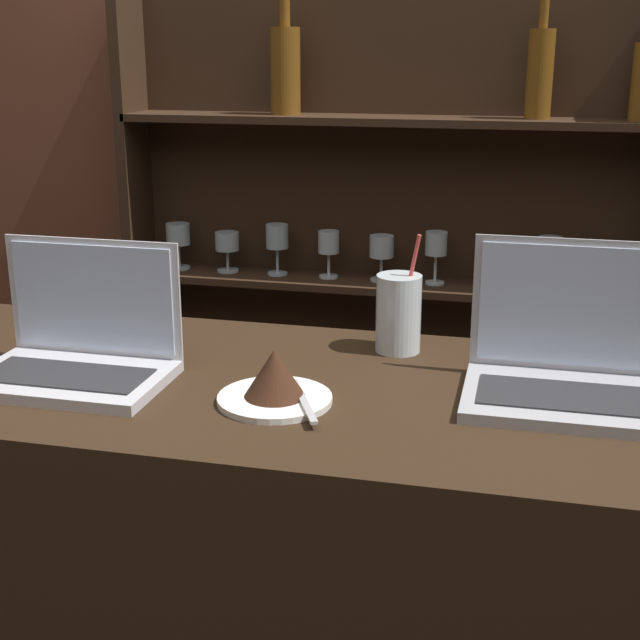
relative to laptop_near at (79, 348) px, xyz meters
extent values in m
cube|color=brown|center=(0.27, 1.22, 0.22)|extent=(7.00, 0.06, 2.70)
cube|color=#332114|center=(-0.40, 1.10, -0.25)|extent=(0.03, 0.18, 1.76)
cube|color=#332114|center=(0.31, 1.18, -0.25)|extent=(1.45, 0.02, 1.76)
cube|color=#332114|center=(0.31, 1.10, -0.60)|extent=(1.41, 0.18, 0.02)
cube|color=#332114|center=(0.31, 1.10, -0.16)|extent=(1.41, 0.18, 0.02)
cube|color=#332114|center=(0.31, 1.10, 0.28)|extent=(1.41, 0.18, 0.02)
cylinder|color=silver|center=(-0.28, 1.10, -0.15)|extent=(0.06, 0.06, 0.01)
cylinder|color=silver|center=(-0.28, 1.10, -0.11)|extent=(0.01, 0.01, 0.07)
cylinder|color=silver|center=(-0.28, 1.10, -0.05)|extent=(0.07, 0.07, 0.06)
cylinder|color=silver|center=(-0.13, 1.10, -0.15)|extent=(0.06, 0.06, 0.01)
cylinder|color=silver|center=(-0.13, 1.10, -0.11)|extent=(0.01, 0.01, 0.06)
cylinder|color=silver|center=(-0.13, 1.10, -0.06)|extent=(0.07, 0.07, 0.05)
cylinder|color=silver|center=(0.02, 1.10, -0.15)|extent=(0.06, 0.06, 0.01)
cylinder|color=silver|center=(0.02, 1.10, -0.11)|extent=(0.01, 0.01, 0.07)
cylinder|color=silver|center=(0.02, 1.10, -0.04)|extent=(0.06, 0.06, 0.07)
cylinder|color=silver|center=(0.16, 1.10, -0.15)|extent=(0.05, 0.05, 0.01)
cylinder|color=silver|center=(0.16, 1.10, -0.11)|extent=(0.01, 0.01, 0.06)
cylinder|color=silver|center=(0.16, 1.10, -0.05)|extent=(0.06, 0.06, 0.06)
cylinder|color=silver|center=(0.31, 1.10, -0.15)|extent=(0.06, 0.06, 0.01)
cylinder|color=silver|center=(0.31, 1.10, -0.11)|extent=(0.01, 0.01, 0.06)
cylinder|color=silver|center=(0.31, 1.10, -0.05)|extent=(0.07, 0.07, 0.06)
cylinder|color=silver|center=(0.46, 1.10, -0.15)|extent=(0.05, 0.05, 0.01)
cylinder|color=silver|center=(0.46, 1.10, -0.11)|extent=(0.01, 0.01, 0.07)
cylinder|color=silver|center=(0.46, 1.10, -0.04)|extent=(0.06, 0.06, 0.06)
cylinder|color=silver|center=(0.60, 1.10, -0.15)|extent=(0.06, 0.06, 0.01)
cylinder|color=silver|center=(0.60, 1.10, -0.11)|extent=(0.01, 0.01, 0.06)
cylinder|color=silver|center=(0.60, 1.10, -0.05)|extent=(0.07, 0.07, 0.06)
cylinder|color=silver|center=(0.75, 1.10, -0.15)|extent=(0.06, 0.06, 0.01)
cylinder|color=silver|center=(0.75, 1.10, -0.10)|extent=(0.01, 0.01, 0.08)
cylinder|color=silver|center=(0.75, 1.10, -0.04)|extent=(0.06, 0.06, 0.06)
cylinder|color=silver|center=(0.90, 1.10, -0.15)|extent=(0.06, 0.06, 0.01)
cylinder|color=silver|center=(0.90, 1.10, -0.12)|extent=(0.01, 0.01, 0.06)
cylinder|color=silver|center=(0.90, 1.10, -0.05)|extent=(0.07, 0.07, 0.07)
cylinder|color=brown|center=(0.69, 1.10, 0.40)|extent=(0.07, 0.07, 0.21)
cylinder|color=brown|center=(0.69, 1.10, 0.54)|extent=(0.02, 0.02, 0.07)
cylinder|color=brown|center=(0.04, 1.10, 0.40)|extent=(0.08, 0.08, 0.22)
cylinder|color=brown|center=(0.04, 1.10, 0.55)|extent=(0.03, 0.03, 0.07)
cube|color=silver|center=(0.00, -0.04, -0.04)|extent=(0.31, 0.20, 0.02)
cube|color=#28282B|center=(0.00, -0.05, -0.03)|extent=(0.26, 0.11, 0.00)
cube|color=silver|center=(0.00, 0.06, 0.07)|extent=(0.31, 0.00, 0.20)
cube|color=silver|center=(0.00, 0.06, 0.07)|extent=(0.28, 0.01, 0.18)
cube|color=#ADADB2|center=(0.77, 0.06, -0.04)|extent=(0.30, 0.22, 0.02)
cube|color=#28282B|center=(0.77, 0.05, -0.03)|extent=(0.26, 0.12, 0.00)
cube|color=#ADADB2|center=(0.77, 0.17, 0.08)|extent=(0.30, 0.00, 0.21)
cube|color=silver|center=(0.77, 0.16, 0.08)|extent=(0.28, 0.01, 0.19)
cylinder|color=white|center=(0.34, -0.03, -0.04)|extent=(0.18, 0.18, 0.01)
cone|color=#381E11|center=(0.34, -0.03, 0.00)|extent=(0.09, 0.09, 0.07)
cube|color=#B7B7BC|center=(0.39, -0.04, -0.04)|extent=(0.08, 0.16, 0.00)
cylinder|color=silver|center=(0.48, 0.25, 0.02)|extent=(0.08, 0.08, 0.14)
cylinder|color=#E04C47|center=(0.50, 0.25, 0.06)|extent=(0.04, 0.01, 0.21)
camera|label=1|loc=(0.70, -1.23, 0.47)|focal=50.00mm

